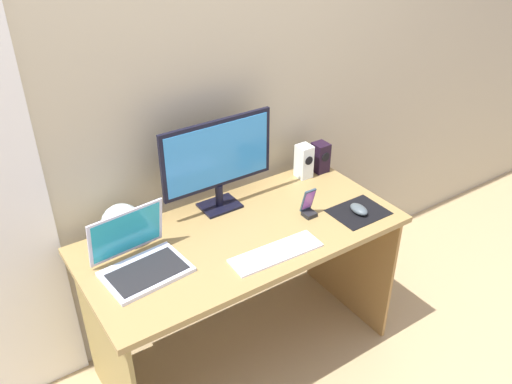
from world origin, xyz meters
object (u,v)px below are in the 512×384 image
object	(u,v)px
speaker_right	(320,157)
fishbowl	(122,224)
phone_in_dock	(309,206)
keyboard_external	(276,253)
monitor	(218,159)
laptop	(140,258)
mouse	(359,209)
speaker_near_monitor	(304,161)

from	to	relation	value
speaker_right	fishbowl	distance (m)	1.09
speaker_right	phone_in_dock	distance (m)	0.43
speaker_right	keyboard_external	bearing A→B (deg)	-143.43
phone_in_dock	speaker_right	bearing A→B (deg)	43.39
fishbowl	monitor	bearing A→B (deg)	0.05
monitor	laptop	xyz separation A→B (m)	(-0.49, -0.21, -0.20)
monitor	mouse	xyz separation A→B (m)	(0.50, -0.40, -0.23)
laptop	keyboard_external	distance (m)	0.55
keyboard_external	mouse	distance (m)	0.49
keyboard_external	mouse	bearing A→B (deg)	6.36
speaker_right	monitor	bearing A→B (deg)	-179.05
speaker_right	keyboard_external	size ratio (longest dim) A/B	0.40
mouse	speaker_right	bearing A→B (deg)	78.48
speaker_near_monitor	fishbowl	distance (m)	0.98
fishbowl	mouse	xyz separation A→B (m)	(0.97, -0.40, -0.06)
mouse	phone_in_dock	size ratio (longest dim) A/B	0.73
laptop	mouse	xyz separation A→B (m)	(0.99, -0.19, -0.03)
speaker_near_monitor	fishbowl	xyz separation A→B (m)	(-0.98, -0.01, -0.00)
speaker_right	laptop	world-z (taller)	laptop
monitor	mouse	size ratio (longest dim) A/B	5.49
laptop	mouse	bearing A→B (deg)	-10.98
speaker_right	keyboard_external	distance (m)	0.76
speaker_near_monitor	phone_in_dock	distance (m)	0.36
speaker_right	mouse	size ratio (longest dim) A/B	1.57
speaker_right	fishbowl	bearing A→B (deg)	-179.44
monitor	laptop	size ratio (longest dim) A/B	1.59
monitor	speaker_near_monitor	world-z (taller)	monitor
fishbowl	mouse	size ratio (longest dim) A/B	1.76
laptop	keyboard_external	world-z (taller)	laptop
keyboard_external	laptop	bearing A→B (deg)	157.93
monitor	speaker_right	distance (m)	0.64
keyboard_external	phone_in_dock	world-z (taller)	phone_in_dock
monitor	phone_in_dock	bearing A→B (deg)	-43.78
monitor	keyboard_external	xyz separation A→B (m)	(0.01, -0.44, -0.25)
speaker_right	mouse	distance (m)	0.43
speaker_near_monitor	laptop	distance (m)	1.02
speaker_near_monitor	laptop	xyz separation A→B (m)	(-0.99, -0.22, -0.04)
speaker_near_monitor	phone_in_dock	size ratio (longest dim) A/B	1.27
monitor	speaker_right	bearing A→B (deg)	0.95
monitor	speaker_right	world-z (taller)	monitor
laptop	fishbowl	distance (m)	0.21
speaker_near_monitor	mouse	bearing A→B (deg)	-90.42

